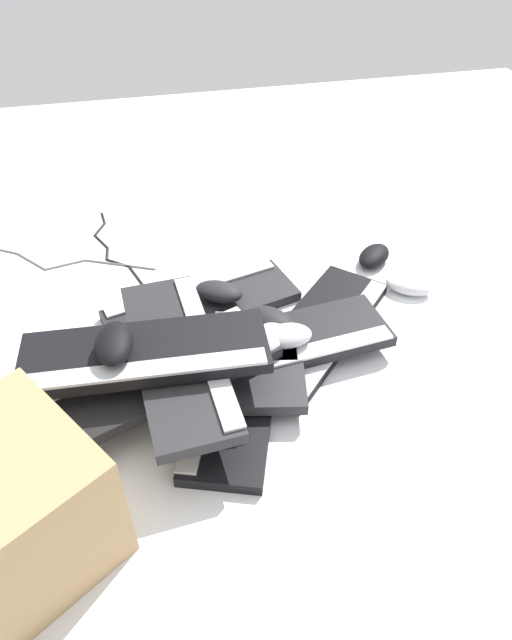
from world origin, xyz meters
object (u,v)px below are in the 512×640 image
Objects in this scene: keyboard_0 at (319,331)px; keyboard_5 at (163,374)px; keyboard_2 at (234,389)px; mouse_5 at (409,285)px; keyboard_1 at (202,304)px; keyboard_6 at (178,355)px; keyboard_4 at (190,381)px; mouse_6 at (219,292)px; keyboard_7 at (145,354)px; keyboard_3 at (285,343)px; mouse_2 at (272,321)px; mouse_4 at (285,336)px; mouse_3 at (114,343)px; mouse_1 at (374,256)px; cardboard_box at (11,507)px; mouse_0 at (269,338)px.

keyboard_5 is (-0.34, -0.11, 0.06)m from keyboard_0.
mouse_5 is at bearing 25.96° from keyboard_2.
keyboard_1 is 0.27m from keyboard_6.
mouse_6 reaches higher than keyboard_4.
mouse_6 is at bearing 144.64° from keyboard_0.
keyboard_7 is (-0.13, -0.26, 0.12)m from keyboard_1.
mouse_2 is at bearing 121.65° from keyboard_3.
mouse_2 reaches higher than keyboard_1.
keyboard_5 is 0.25m from mouse_4.
mouse_3 is (-0.42, -0.11, 0.16)m from keyboard_0.
mouse_1 is (0.56, 0.34, -0.05)m from keyboard_5.
mouse_2 is at bearing -31.51° from mouse_6.
mouse_3 is 0.72m from mouse_5.
keyboard_3 is 4.13× the size of mouse_6.
keyboard_5 is 0.25m from mouse_2.
cardboard_box reaches higher than keyboard_4.
mouse_4 is 0.57m from cardboard_box.
mouse_2 reaches higher than mouse_6.
keyboard_2 is at bearing -84.91° from keyboard_1.
keyboard_7 is 4.07× the size of mouse_2.
mouse_5 reaches higher than keyboard_2.
mouse_0 is at bearing 11.61° from keyboard_5.
keyboard_1 is 1.00× the size of keyboard_2.
keyboard_6 reaches higher than mouse_5.
keyboard_3 is 4.13× the size of mouse_0.
keyboard_4 is 0.27m from mouse_6.
keyboard_6 reaches higher than mouse_1.
mouse_4 is at bearing 158.88° from mouse_2.
mouse_5 is (0.35, 0.15, -0.02)m from keyboard_3.
mouse_3 is at bearing -37.03° from mouse_0.
mouse_0 is at bearing 35.18° from keyboard_2.
keyboard_0 is 0.34m from keyboard_6.
mouse_0 is at bearing -41.97° from mouse_6.
mouse_2 is at bearing 109.86° from mouse_4.
mouse_0 is 0.22m from mouse_6.
mouse_0 is at bearing -124.81° from mouse_5.
keyboard_7 is at bearing -178.81° from keyboard_4.
keyboard_6 is (0.03, 0.01, 0.03)m from keyboard_5.
keyboard_6 is at bearing 75.21° from mouse_2.
keyboard_3 is 1.01× the size of keyboard_7.
mouse_6 is at bearing -118.21° from mouse_0.
keyboard_1 is 0.26m from mouse_4.
mouse_4 is (0.20, 0.05, 0.04)m from keyboard_4.
mouse_1 is (0.43, 0.36, 0.01)m from keyboard_2.
keyboard_1 is at bearing 147.91° from mouse_3.
mouse_2 is (0.18, 0.09, 0.04)m from keyboard_4.
mouse_3 is (-0.21, 0.01, 0.16)m from keyboard_2.
mouse_3 reaches higher than mouse_1.
mouse_4 is at bearing -34.30° from mouse_6.
keyboard_4 is 0.21m from mouse_2.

